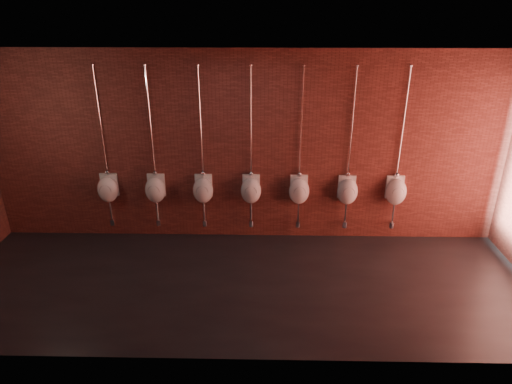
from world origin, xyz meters
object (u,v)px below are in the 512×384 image
at_px(urinal_3, 251,190).
at_px(urinal_4, 299,190).
at_px(urinal_0, 108,188).
at_px(urinal_1, 155,189).
at_px(urinal_5, 347,190).
at_px(urinal_6, 396,191).
at_px(urinal_2, 203,189).

distance_m(urinal_3, urinal_4, 0.81).
xyz_separation_m(urinal_0, urinal_1, (0.81, 0.00, 0.00)).
xyz_separation_m(urinal_1, urinal_5, (3.22, 0.00, 0.00)).
bearing_deg(urinal_5, urinal_6, 0.00).
relative_size(urinal_3, urinal_6, 1.00).
relative_size(urinal_5, urinal_6, 1.00).
distance_m(urinal_0, urinal_3, 2.42).
bearing_deg(urinal_0, urinal_3, 0.00).
distance_m(urinal_1, urinal_5, 3.22).
xyz_separation_m(urinal_1, urinal_2, (0.81, 0.00, 0.00)).
xyz_separation_m(urinal_0, urinal_6, (4.83, 0.00, 0.00)).
height_order(urinal_4, urinal_6, same).
bearing_deg(urinal_3, urinal_1, 180.00).
height_order(urinal_2, urinal_3, same).
height_order(urinal_0, urinal_4, same).
xyz_separation_m(urinal_0, urinal_5, (4.03, 0.00, 0.00)).
height_order(urinal_5, urinal_6, same).
height_order(urinal_0, urinal_5, same).
relative_size(urinal_2, urinal_3, 1.00).
bearing_deg(urinal_6, urinal_3, 180.00).
bearing_deg(urinal_0, urinal_5, 0.00).
relative_size(urinal_4, urinal_5, 1.00).
height_order(urinal_4, urinal_5, same).
bearing_deg(urinal_4, urinal_5, 0.00).
bearing_deg(urinal_3, urinal_5, 0.00).
relative_size(urinal_1, urinal_5, 1.00).
bearing_deg(urinal_5, urinal_1, 180.00).
bearing_deg(urinal_2, urinal_5, 0.00).
bearing_deg(urinal_1, urinal_0, 180.00).
height_order(urinal_0, urinal_2, same).
bearing_deg(urinal_6, urinal_2, 180.00).
distance_m(urinal_2, urinal_3, 0.81).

